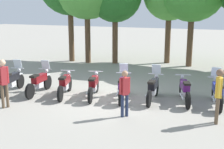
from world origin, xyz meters
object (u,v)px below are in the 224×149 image
Objects in this scene: motorcycle_3 at (94,85)px; motorcycle_5 at (153,88)px; motorcycle_4 at (122,87)px; motorcycle_7 at (217,92)px; person_1 at (125,90)px; person_2 at (4,79)px; person_0 at (218,92)px; motorcycle_0 at (12,81)px; motorcycle_1 at (39,82)px; motorcycle_6 at (185,90)px; motorcycle_2 at (65,84)px.

motorcycle_3 is 0.98× the size of motorcycle_5.
motorcycle_4 reaches higher than motorcycle_3.
motorcycle_7 is 3.76m from person_1.
person_2 is at bearing 118.89° from motorcycle_3.
person_0 reaches higher than motorcycle_7.
motorcycle_0 is at bearing 85.38° from motorcycle_3.
motorcycle_6 is at bearing -86.36° from motorcycle_1.
person_2 is at bearing 116.87° from motorcycle_5.
person_0 is at bearing -127.10° from person_1.
motorcycle_5 is 1.22m from motorcycle_6.
person_1 is at bearing 127.54° from motorcycle_6.
motorcycle_0 is 1.00× the size of motorcycle_7.
motorcycle_4 is (4.78, 0.86, 0.00)m from motorcycle_0.
person_1 is 0.89× the size of person_2.
person_1 reaches higher than motorcycle_1.
person_2 is (-7.36, -1.29, 0.02)m from person_0.
motorcycle_5 reaches higher than motorcycle_6.
motorcycle_0 is at bearing 97.73° from motorcycle_1.
person_0 is at bearing -118.50° from motorcycle_3.
motorcycle_6 is 1.32× the size of person_1.
motorcycle_0 is at bearing -7.51° from person_0.
person_0 reaches higher than motorcycle_0.
motorcycle_0 is 6.09m from motorcycle_5.
person_2 is (-3.67, -2.60, 0.56)m from motorcycle_4.
motorcycle_1 is 1.20× the size of person_2.
person_2 reaches higher than motorcycle_1.
person_2 reaches higher than motorcycle_3.
motorcycle_0 reaches higher than motorcycle_6.
person_0 reaches higher than motorcycle_6.
person_0 is (2.49, -1.57, 0.54)m from motorcycle_5.
person_2 reaches higher than motorcycle_5.
motorcycle_0 is 1.19× the size of person_2.
motorcycle_5 is 1.23× the size of person_0.
person_1 is at bearing -145.95° from motorcycle_3.
person_1 is at bearing -130.34° from motorcycle_2.
person_1 is 4.48m from person_2.
motorcycle_2 is 6.07m from motorcycle_7.
person_0 is (7.28, -0.76, 0.54)m from motorcycle_1.
person_1 is (-2.95, -0.52, -0.12)m from person_0.
motorcycle_4 and motorcycle_7 have the same top height.
motorcycle_1 is 1.03× the size of motorcycle_2.
motorcycle_0 is at bearing 32.95° from person_1.
motorcycle_7 is at bearing -96.90° from person_1.
motorcycle_3 is at bearing 83.67° from motorcycle_6.
motorcycle_3 is 1.21m from motorcycle_4.
motorcycle_4 is at bearing 88.35° from motorcycle_7.
person_0 reaches higher than motorcycle_2.
motorcycle_6 is (4.79, 0.97, 0.00)m from motorcycle_2.
motorcycle_5 reaches higher than motorcycle_2.
motorcycle_7 reaches higher than motorcycle_3.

